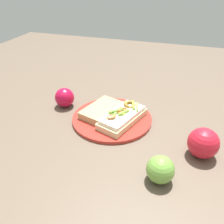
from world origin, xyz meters
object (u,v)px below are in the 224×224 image
sandwich (123,117)px  apple_2 (203,143)px  plate (112,118)px  bread_slice_side (102,110)px  apple_0 (160,169)px  apple_1 (65,98)px

sandwich → apple_2: apple_2 is taller
plate → bread_slice_side: (-0.01, -0.04, 0.02)m
apple_0 → apple_2: 0.16m
apple_2 → bread_slice_side: bearing=-108.0°
plate → bread_slice_side: 0.05m
apple_1 → apple_2: size_ratio=0.84×
bread_slice_side → apple_2: 0.34m
bread_slice_side → apple_0: apple_0 is taller
plate → bread_slice_side: size_ratio=1.78×
apple_1 → sandwich: bearing=78.4°
plate → sandwich: (0.01, 0.04, 0.02)m
sandwich → bread_slice_side: (-0.03, -0.08, -0.01)m
sandwich → apple_0: size_ratio=2.87×
bread_slice_side → apple_1: size_ratio=2.12×
sandwich → apple_1: bearing=-82.6°
sandwich → plate: bearing=-87.2°
bread_slice_side → apple_1: apple_1 is taller
sandwich → apple_0: (0.20, 0.15, 0.01)m
apple_1 → apple_2: 0.50m
apple_0 → apple_1: 0.46m
apple_0 → apple_1: (-0.25, -0.38, 0.00)m
bread_slice_side → apple_0: (0.23, 0.23, 0.01)m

